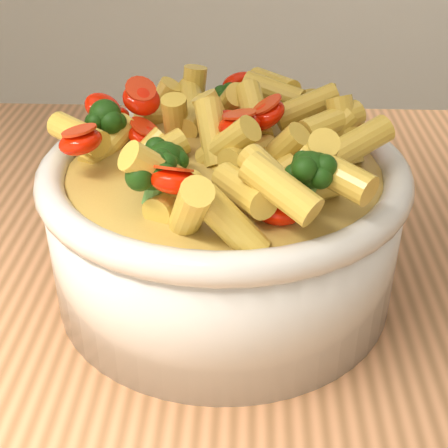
{
  "coord_description": "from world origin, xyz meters",
  "views": [
    {
      "loc": [
        -0.06,
        -0.34,
        1.19
      ],
      "look_at": [
        -0.08,
        0.04,
        0.95
      ],
      "focal_mm": 50.0,
      "sensor_mm": 36.0,
      "label": 1
    }
  ],
  "objects": [
    {
      "name": "table",
      "position": [
        0.0,
        0.0,
        0.8
      ],
      "size": [
        1.2,
        0.8,
        0.9
      ],
      "color": "#BF7E52",
      "rests_on": "ground"
    },
    {
      "name": "serving_bowl",
      "position": [
        -0.08,
        0.04,
        0.95
      ],
      "size": [
        0.25,
        0.25,
        0.11
      ],
      "color": "silver",
      "rests_on": "table"
    },
    {
      "name": "pasta_salad",
      "position": [
        -0.08,
        0.04,
        1.02
      ],
      "size": [
        0.2,
        0.2,
        0.04
      ],
      "color": "#F1C54C",
      "rests_on": "serving_bowl"
    }
  ]
}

